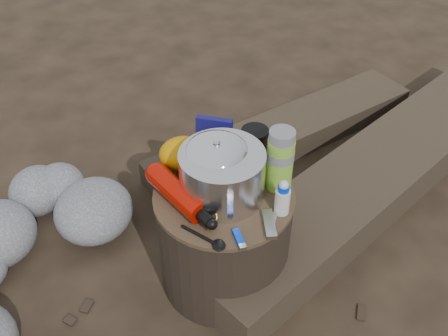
{
  "coord_description": "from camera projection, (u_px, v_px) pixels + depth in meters",
  "views": [
    {
      "loc": [
        -0.13,
        -1.08,
        1.43
      ],
      "look_at": [
        0.0,
        0.0,
        0.48
      ],
      "focal_mm": 41.76,
      "sensor_mm": 36.0,
      "label": 1
    }
  ],
  "objects": [
    {
      "name": "ground",
      "position": [
        224.0,
        275.0,
        1.76
      ],
      "size": [
        60.0,
        60.0,
        0.0
      ],
      "primitive_type": "plane",
      "color": "#2E2319",
      "rests_on": "ground"
    },
    {
      "name": "log_small",
      "position": [
        285.0,
        133.0,
        2.27
      ],
      "size": [
        1.26,
        0.8,
        0.11
      ],
      "primitive_type": "cube",
      "rotation": [
        0.0,
        0.0,
        -1.1
      ],
      "color": "#352A1F",
      "rests_on": "ground"
    },
    {
      "name": "pot_grabber",
      "position": [
        277.0,
        209.0,
        1.46
      ],
      "size": [
        0.09,
        0.13,
        0.01
      ],
      "primitive_type": null,
      "rotation": [
        0.0,
        0.0,
        -0.52
      ],
      "color": "silver",
      "rests_on": "stump"
    },
    {
      "name": "multitool",
      "position": [
        269.0,
        224.0,
        1.41
      ],
      "size": [
        0.03,
        0.1,
        0.01
      ],
      "primitive_type": "cube",
      "rotation": [
        0.0,
        0.0,
        -0.04
      ],
      "color": "silver",
      "rests_on": "stump"
    },
    {
      "name": "spork",
      "position": [
        199.0,
        235.0,
        1.38
      ],
      "size": [
        0.12,
        0.11,
        0.01
      ],
      "primitive_type": null,
      "rotation": [
        0.0,
        0.0,
        0.85
      ],
      "color": "black",
      "rests_on": "stump"
    },
    {
      "name": "rock_ring",
      "position": [
        25.0,
        271.0,
        1.64
      ],
      "size": [
        0.47,
        1.02,
        0.2
      ],
      "primitive_type": null,
      "color": "slate",
      "rests_on": "ground"
    },
    {
      "name": "fuel_bottle",
      "position": [
        178.0,
        193.0,
        1.46
      ],
      "size": [
        0.21,
        0.27,
        0.07
      ],
      "primitive_type": null,
      "rotation": [
        0.0,
        0.0,
        0.57
      ],
      "color": "#B00F02",
      "rests_on": "stump"
    },
    {
      "name": "stuff_sack",
      "position": [
        183.0,
        154.0,
        1.57
      ],
      "size": [
        0.15,
        0.12,
        0.1
      ],
      "primitive_type": "ellipsoid",
      "color": "#C98302",
      "rests_on": "stump"
    },
    {
      "name": "lighter",
      "position": [
        238.0,
        237.0,
        1.38
      ],
      "size": [
        0.03,
        0.07,
        0.01
      ],
      "primitive_type": "cube",
      "rotation": [
        0.0,
        0.0,
        0.17
      ],
      "color": "#0033E6",
      "rests_on": "stump"
    },
    {
      "name": "log_main",
      "position": [
        384.0,
        169.0,
        2.05
      ],
      "size": [
        1.69,
        1.37,
        0.16
      ],
      "primitive_type": "cube",
      "rotation": [
        0.0,
        0.0,
        -0.93
      ],
      "color": "#352A1F",
      "rests_on": "ground"
    },
    {
      "name": "foil_windscreen",
      "position": [
        222.0,
        175.0,
        1.46
      ],
      "size": [
        0.24,
        0.24,
        0.15
      ],
      "primitive_type": "cylinder",
      "color": "silver",
      "rests_on": "stump"
    },
    {
      "name": "food_pouch",
      "position": [
        214.0,
        139.0,
        1.59
      ],
      "size": [
        0.11,
        0.06,
        0.14
      ],
      "primitive_type": "cube",
      "rotation": [
        0.0,
        0.0,
        -0.35
      ],
      "color": "#0E0D4E",
      "rests_on": "stump"
    },
    {
      "name": "squeeze_bottle",
      "position": [
        283.0,
        199.0,
        1.42
      ],
      "size": [
        0.04,
        0.04,
        0.1
      ],
      "primitive_type": "cylinder",
      "color": "silver",
      "rests_on": "stump"
    },
    {
      "name": "stump",
      "position": [
        224.0,
        238.0,
        1.63
      ],
      "size": [
        0.41,
        0.41,
        0.38
      ],
      "primitive_type": "cylinder",
      "color": "black",
      "rests_on": "ground"
    },
    {
      "name": "thermos",
      "position": [
        280.0,
        160.0,
        1.48
      ],
      "size": [
        0.08,
        0.08,
        0.19
      ],
      "primitive_type": "cylinder",
      "color": "#7BB430",
      "rests_on": "stump"
    },
    {
      "name": "camping_pot",
      "position": [
        217.0,
        166.0,
        1.47
      ],
      "size": [
        0.17,
        0.17,
        0.17
      ],
      "primitive_type": "cylinder",
      "color": "silver",
      "rests_on": "stump"
    },
    {
      "name": "travel_mug",
      "position": [
        254.0,
        146.0,
        1.58
      ],
      "size": [
        0.08,
        0.08,
        0.12
      ],
      "primitive_type": "cylinder",
      "color": "black",
      "rests_on": "stump"
    }
  ]
}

